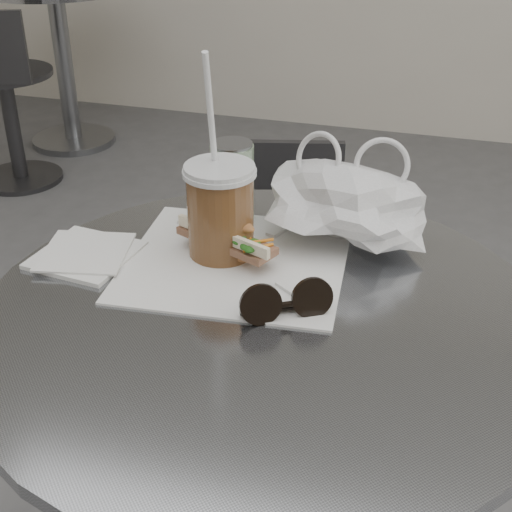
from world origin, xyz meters
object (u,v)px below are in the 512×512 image
(chair_far, at_px, (285,296))
(bg_table, at_px, (62,47))
(sunglasses, at_px, (286,304))
(banh_mi, at_px, (227,237))
(cafe_table, at_px, (263,460))
(iced_coffee, at_px, (220,210))
(bg_chair, at_px, (6,108))
(drink_can, at_px, (232,182))

(chair_far, bearing_deg, bg_table, -60.02)
(sunglasses, bearing_deg, banh_mi, 103.92)
(cafe_table, xyz_separation_m, iced_coffee, (-0.10, 0.12, 0.35))
(chair_far, distance_m, iced_coffee, 0.78)
(chair_far, relative_size, iced_coffee, 2.14)
(bg_table, xyz_separation_m, chair_far, (1.46, -1.49, -0.17))
(banh_mi, bearing_deg, sunglasses, -23.91)
(chair_far, bearing_deg, sunglasses, 89.45)
(bg_table, height_order, sunglasses, sunglasses)
(bg_chair, xyz_separation_m, drink_can, (1.46, -1.45, 0.47))
(cafe_table, height_order, sunglasses, sunglasses)
(bg_table, bearing_deg, banh_mi, -54.06)
(bg_table, bearing_deg, chair_far, -45.72)
(banh_mi, xyz_separation_m, sunglasses, (0.12, -0.13, -0.01))
(drink_can, bearing_deg, banh_mi, -75.84)
(banh_mi, height_order, sunglasses, banh_mi)
(chair_far, height_order, sunglasses, sunglasses)
(banh_mi, bearing_deg, iced_coffee, 175.07)
(chair_far, height_order, iced_coffee, iced_coffee)
(bg_table, bearing_deg, iced_coffee, -54.18)
(bg_table, bearing_deg, bg_chair, -87.87)
(sunglasses, xyz_separation_m, drink_can, (-0.15, 0.25, 0.04))
(bg_chair, bearing_deg, banh_mi, -66.56)
(chair_far, distance_m, drink_can, 0.69)
(banh_mi, height_order, drink_can, drink_can)
(cafe_table, xyz_separation_m, sunglasses, (0.03, -0.01, 0.30))
(chair_far, xyz_separation_m, banh_mi, (0.05, -0.59, 0.48))
(bg_table, distance_m, drink_can, 2.48)
(chair_far, height_order, bg_chair, bg_chair)
(bg_chair, xyz_separation_m, iced_coffee, (1.48, -1.56, 0.48))
(bg_chair, bearing_deg, sunglasses, -66.54)
(bg_table, relative_size, bg_chair, 0.98)
(bg_chair, relative_size, banh_mi, 3.63)
(bg_table, height_order, banh_mi, banh_mi)
(cafe_table, bearing_deg, banh_mi, 127.52)
(chair_far, relative_size, drink_can, 4.96)
(cafe_table, xyz_separation_m, chair_far, (-0.14, 0.71, -0.17))
(banh_mi, bearing_deg, drink_can, 126.48)
(sunglasses, bearing_deg, cafe_table, 133.36)
(bg_chair, bearing_deg, cafe_table, -66.94)
(bg_chair, height_order, sunglasses, sunglasses)
(cafe_table, relative_size, banh_mi, 3.66)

